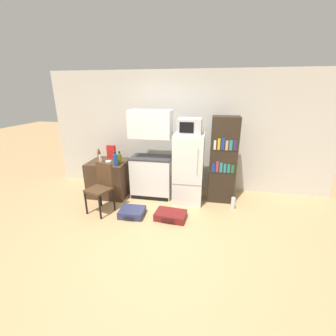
{
  "coord_description": "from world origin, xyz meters",
  "views": [
    {
      "loc": [
        0.73,
        -3.09,
        2.23
      ],
      "look_at": [
        -0.01,
        0.85,
        0.84
      ],
      "focal_mm": 24.0,
      "sensor_mm": 36.0,
      "label": 1
    }
  ],
  "objects": [
    {
      "name": "cereal_box",
      "position": [
        -1.43,
        1.47,
        0.92
      ],
      "size": [
        0.19,
        0.07,
        0.3
      ],
      "color": "red",
      "rests_on": "side_table"
    },
    {
      "name": "refrigerator",
      "position": [
        0.34,
        1.27,
        0.72
      ],
      "size": [
        0.59,
        0.68,
        1.43
      ],
      "color": "silver",
      "rests_on": "ground_plane"
    },
    {
      "name": "bottle_amber_beer",
      "position": [
        -1.74,
        1.5,
        0.85
      ],
      "size": [
        0.07,
        0.07,
        0.19
      ],
      "color": "brown",
      "rests_on": "side_table"
    },
    {
      "name": "wall_back",
      "position": [
        0.2,
        2.0,
        1.33
      ],
      "size": [
        6.4,
        0.1,
        2.66
      ],
      "color": "beige",
      "rests_on": "ground_plane"
    },
    {
      "name": "chair",
      "position": [
        -1.22,
        0.52,
        0.57
      ],
      "size": [
        0.51,
        0.51,
        0.95
      ],
      "rotation": [
        0.0,
        0.0,
        -0.33
      ],
      "color": "black",
      "rests_on": "ground_plane"
    },
    {
      "name": "ground_plane",
      "position": [
        0.0,
        0.0,
        0.0
      ],
      "size": [
        24.0,
        24.0,
        0.0
      ],
      "primitive_type": "plane",
      "color": "tan"
    },
    {
      "name": "water_bottle_front",
      "position": [
        1.27,
        1.05,
        0.13
      ],
      "size": [
        0.08,
        0.08,
        0.3
      ],
      "color": "silver",
      "rests_on": "ground_plane"
    },
    {
      "name": "suitcase_large_flat",
      "position": [
        0.11,
        0.45,
        0.07
      ],
      "size": [
        0.58,
        0.43,
        0.14
      ],
      "rotation": [
        0.0,
        0.0,
        -0.09
      ],
      "color": "maroon",
      "rests_on": "ground_plane"
    },
    {
      "name": "bookshelf",
      "position": [
        1.02,
        1.41,
        0.88
      ],
      "size": [
        0.53,
        0.39,
        1.76
      ],
      "color": "#2D2319",
      "rests_on": "ground_plane"
    },
    {
      "name": "bowl",
      "position": [
        -1.37,
        1.17,
        0.79
      ],
      "size": [
        0.13,
        0.13,
        0.03
      ],
      "color": "silver",
      "rests_on": "side_table"
    },
    {
      "name": "side_table",
      "position": [
        -1.4,
        1.24,
        0.39
      ],
      "size": [
        0.82,
        0.73,
        0.77
      ],
      "color": "#422D1E",
      "rests_on": "ground_plane"
    },
    {
      "name": "microwave",
      "position": [
        0.34,
        1.27,
        1.58
      ],
      "size": [
        0.46,
        0.42,
        0.29
      ],
      "color": "#B7B7BC",
      "rests_on": "refrigerator"
    },
    {
      "name": "kitchen_hutch",
      "position": [
        -0.46,
        1.35,
        0.84
      ],
      "size": [
        0.87,
        0.52,
        1.86
      ],
      "color": "white",
      "rests_on": "ground_plane"
    },
    {
      "name": "suitcase_small_flat",
      "position": [
        -0.61,
        0.42,
        0.07
      ],
      "size": [
        0.46,
        0.43,
        0.13
      ],
      "rotation": [
        0.0,
        0.0,
        0.03
      ],
      "color": "navy",
      "rests_on": "ground_plane"
    },
    {
      "name": "bottle_blue_soda",
      "position": [
        -1.12,
        0.99,
        0.9
      ],
      "size": [
        0.09,
        0.09,
        0.3
      ],
      "color": "#1E47A3",
      "rests_on": "side_table"
    },
    {
      "name": "bottle_clear_short",
      "position": [
        -1.52,
        1.12,
        0.86
      ],
      "size": [
        0.06,
        0.06,
        0.21
      ],
      "color": "silver",
      "rests_on": "side_table"
    },
    {
      "name": "bottle_olive_oil",
      "position": [
        -1.09,
        1.13,
        0.88
      ],
      "size": [
        0.08,
        0.08,
        0.27
      ],
      "color": "#566619",
      "rests_on": "side_table"
    }
  ]
}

